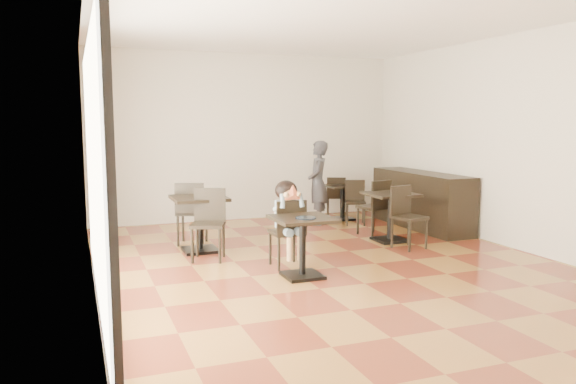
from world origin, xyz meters
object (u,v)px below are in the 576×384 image
chair_left_a (192,213)px  cafe_table_back (342,202)px  adult_patron (318,183)px  chair_mid_a (373,207)px  child (287,224)px  cafe_table_left (200,224)px  child_table (302,247)px  chair_left_b (208,225)px  chair_back_a (336,197)px  child_chair (287,233)px  chair_mid_b (410,218)px  chair_back_b (355,203)px  cafe_table_mid (390,217)px

chair_left_a → cafe_table_back: bearing=-138.6°
adult_patron → chair_mid_a: size_ratio=1.66×
chair_mid_a → chair_left_a: bearing=-21.3°
child → cafe_table_left: size_ratio=1.39×
child_table → chair_mid_a: bearing=43.3°
chair_mid_a → chair_left_b: 3.08m
chair_left_a → chair_left_b: (0.00, -1.10, 0.00)m
chair_mid_a → chair_back_a: chair_mid_a is taller
chair_mid_a → chair_left_a: size_ratio=0.95×
cafe_table_back → chair_left_a: (-3.15, -1.12, 0.15)m
child_table → child_chair: child_chair is taller
chair_mid_b → chair_left_b: bearing=158.7°
cafe_table_left → chair_left_a: size_ratio=0.83×
child_chair → chair_back_a: 3.92m
adult_patron → chair_left_a: (-2.50, -0.82, -0.29)m
child → chair_back_a: (2.26, 3.20, -0.16)m
adult_patron → chair_mid_b: 2.37m
chair_left_b → chair_back_b: (3.15, 1.67, -0.08)m
chair_back_b → child_chair: bearing=-110.5°
child_table → chair_mid_b: chair_mid_b is taller
child_chair → chair_mid_b: (2.10, 0.33, 0.02)m
chair_back_b → cafe_table_left: bearing=-137.4°
adult_patron → chair_mid_a: 1.33m
adult_patron → chair_mid_b: size_ratio=1.66×
child_table → cafe_table_left: size_ratio=0.92×
chair_mid_b → chair_back_b: chair_mid_b is taller
child_table → adult_patron: (1.61, 3.17, 0.40)m
cafe_table_left → chair_left_b: (0.00, -0.55, 0.08)m
child → cafe_table_back: (2.26, 2.92, -0.23)m
child_chair → cafe_table_mid: size_ratio=1.16×
child → cafe_table_mid: 2.28m
cafe_table_left → chair_left_b: size_ratio=0.83×
chair_back_b → cafe_table_back: bearing=113.1°
adult_patron → chair_back_a: 0.95m
chair_mid_a → chair_mid_b: size_ratio=1.00×
chair_mid_b → cafe_table_left: bearing=148.7°
child → chair_left_b: 1.14m
cafe_table_left → chair_mid_b: 3.13m
chair_back_a → chair_back_b: bearing=113.1°
cafe_table_left → chair_left_a: chair_left_a is taller
child_chair → chair_mid_a: 2.54m
cafe_table_left → chair_back_a: same height
adult_patron → cafe_table_mid: adult_patron is taller
chair_mid_b → chair_left_b: size_ratio=0.95×
child_table → child: (0.00, 0.55, 0.19)m
adult_patron → cafe_table_mid: bearing=38.8°
cafe_table_left → chair_mid_b: bearing=-17.2°
child → cafe_table_left: bearing=125.5°
child_chair → cafe_table_back: bearing=-127.7°
adult_patron → chair_back_b: size_ratio=1.90×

